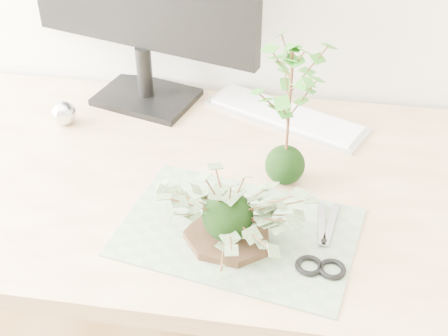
{
  "coord_description": "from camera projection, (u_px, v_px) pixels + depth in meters",
  "views": [
    {
      "loc": [
        0.14,
        0.26,
        1.51
      ],
      "look_at": [
        0.0,
        1.14,
        0.84
      ],
      "focal_mm": 50.0,
      "sensor_mm": 36.0,
      "label": 1
    }
  ],
  "objects": [
    {
      "name": "keyboard",
      "position": [
        286.0,
        116.0,
        1.42
      ],
      "size": [
        0.39,
        0.26,
        0.01
      ],
      "rotation": [
        0.0,
        0.0,
        -0.42
      ],
      "color": "silver",
      "rests_on": "desk"
    },
    {
      "name": "stone_dish",
      "position": [
        228.0,
        238.0,
        1.09
      ],
      "size": [
        0.18,
        0.18,
        0.01
      ],
      "primitive_type": "cylinder",
      "rotation": [
        0.0,
        0.0,
        -0.14
      ],
      "color": "black",
      "rests_on": "cutting_mat"
    },
    {
      "name": "ivy_kokedama",
      "position": [
        228.0,
        197.0,
        1.04
      ],
      "size": [
        0.3,
        0.3,
        0.18
      ],
      "rotation": [
        0.0,
        0.0,
        0.24
      ],
      "color": "black",
      "rests_on": "stone_dish"
    },
    {
      "name": "foil_ball",
      "position": [
        64.0,
        113.0,
        1.39
      ],
      "size": [
        0.06,
        0.06,
        0.06
      ],
      "primitive_type": "sphere",
      "color": "silver",
      "rests_on": "desk"
    },
    {
      "name": "desk",
      "position": [
        265.0,
        218.0,
        1.28
      ],
      "size": [
        1.6,
        0.7,
        0.74
      ],
      "color": "#D1B885",
      "rests_on": "ground_plane"
    },
    {
      "name": "scissors",
      "position": [
        323.0,
        257.0,
        1.06
      ],
      "size": [
        0.09,
        0.19,
        0.01
      ],
      "rotation": [
        0.0,
        0.0,
        -0.06
      ],
      "color": "gray",
      "rests_on": "cutting_mat"
    },
    {
      "name": "maple_kokedama",
      "position": [
        291.0,
        79.0,
        1.1
      ],
      "size": [
        0.19,
        0.19,
        0.33
      ],
      "rotation": [
        0.0,
        0.0,
        0.09
      ],
      "color": "black",
      "rests_on": "desk"
    },
    {
      "name": "cutting_mat",
      "position": [
        238.0,
        232.0,
        1.12
      ],
      "size": [
        0.46,
        0.35,
        0.0
      ],
      "primitive_type": "cube",
      "rotation": [
        0.0,
        0.0,
        -0.19
      ],
      "color": "slate",
      "rests_on": "desk"
    }
  ]
}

